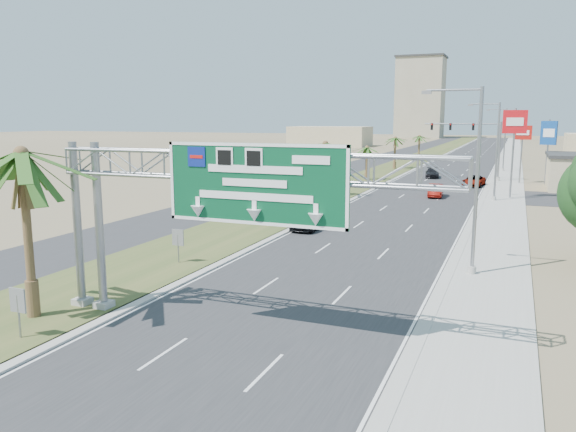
{
  "coord_description": "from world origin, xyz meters",
  "views": [
    {
      "loc": [
        9.32,
        -8.99,
        8.36
      ],
      "look_at": [
        0.3,
        13.24,
        4.2
      ],
      "focal_mm": 35.0,
      "sensor_mm": 36.0,
      "label": 1
    }
  ],
  "objects_px": {
    "car_left_lane": "(310,219)",
    "car_mid_lane": "(436,191)",
    "pole_sign_red_near": "(515,127)",
    "sign_gantry": "(223,180)",
    "pole_sign_blue": "(549,136)",
    "palm_near": "(21,155)",
    "signal_mast": "(484,145)",
    "pole_sign_red_far": "(522,137)",
    "car_far": "(432,173)",
    "car_right_lane": "(474,181)"
  },
  "relations": [
    {
      "from": "palm_near",
      "to": "signal_mast",
      "type": "height_order",
      "value": "palm_near"
    },
    {
      "from": "signal_mast",
      "to": "car_mid_lane",
      "type": "height_order",
      "value": "signal_mast"
    },
    {
      "from": "sign_gantry",
      "to": "pole_sign_blue",
      "type": "height_order",
      "value": "pole_sign_blue"
    },
    {
      "from": "signal_mast",
      "to": "car_far",
      "type": "height_order",
      "value": "signal_mast"
    },
    {
      "from": "signal_mast",
      "to": "pole_sign_red_far",
      "type": "relative_size",
      "value": 1.33
    },
    {
      "from": "signal_mast",
      "to": "pole_sign_red_near",
      "type": "bearing_deg",
      "value": -77.63
    },
    {
      "from": "car_mid_lane",
      "to": "pole_sign_blue",
      "type": "height_order",
      "value": "pole_sign_blue"
    },
    {
      "from": "palm_near",
      "to": "pole_sign_red_near",
      "type": "xyz_separation_m",
      "value": [
        18.2,
        46.51,
        0.55
      ]
    },
    {
      "from": "car_left_lane",
      "to": "pole_sign_red_far",
      "type": "bearing_deg",
      "value": 72.51
    },
    {
      "from": "car_mid_lane",
      "to": "car_far",
      "type": "distance_m",
      "value": 20.67
    },
    {
      "from": "signal_mast",
      "to": "car_mid_lane",
      "type": "bearing_deg",
      "value": -100.88
    },
    {
      "from": "signal_mast",
      "to": "pole_sign_blue",
      "type": "relative_size",
      "value": 1.24
    },
    {
      "from": "pole_sign_red_near",
      "to": "sign_gantry",
      "type": "bearing_deg",
      "value": -102.72
    },
    {
      "from": "sign_gantry",
      "to": "car_far",
      "type": "height_order",
      "value": "sign_gantry"
    },
    {
      "from": "palm_near",
      "to": "car_right_lane",
      "type": "xyz_separation_m",
      "value": [
        13.83,
        56.51,
        -6.25
      ]
    },
    {
      "from": "sign_gantry",
      "to": "car_left_lane",
      "type": "relative_size",
      "value": 3.63
    },
    {
      "from": "signal_mast",
      "to": "car_left_lane",
      "type": "xyz_separation_m",
      "value": [
        -10.14,
        -41.17,
        -4.06
      ]
    },
    {
      "from": "signal_mast",
      "to": "pole_sign_blue",
      "type": "xyz_separation_m",
      "value": [
        7.83,
        -2.0,
        1.39
      ]
    },
    {
      "from": "pole_sign_blue",
      "to": "car_right_lane",
      "type": "bearing_deg",
      "value": -146.82
    },
    {
      "from": "palm_near",
      "to": "pole_sign_red_near",
      "type": "height_order",
      "value": "pole_sign_red_near"
    },
    {
      "from": "car_left_lane",
      "to": "pole_sign_red_far",
      "type": "distance_m",
      "value": 42.24
    },
    {
      "from": "sign_gantry",
      "to": "pole_sign_blue",
      "type": "relative_size",
      "value": 2.02
    },
    {
      "from": "signal_mast",
      "to": "palm_near",
      "type": "bearing_deg",
      "value": -102.66
    },
    {
      "from": "car_left_lane",
      "to": "car_mid_lane",
      "type": "distance_m",
      "value": 23.0
    },
    {
      "from": "car_left_lane",
      "to": "pole_sign_blue",
      "type": "height_order",
      "value": "pole_sign_blue"
    },
    {
      "from": "car_mid_lane",
      "to": "car_right_lane",
      "type": "distance_m",
      "value": 12.05
    },
    {
      "from": "sign_gantry",
      "to": "signal_mast",
      "type": "relative_size",
      "value": 1.63
    },
    {
      "from": "sign_gantry",
      "to": "signal_mast",
      "type": "height_order",
      "value": "signal_mast"
    },
    {
      "from": "pole_sign_red_far",
      "to": "sign_gantry",
      "type": "bearing_deg",
      "value": -100.39
    },
    {
      "from": "car_left_lane",
      "to": "pole_sign_red_far",
      "type": "relative_size",
      "value": 0.6
    },
    {
      "from": "car_left_lane",
      "to": "pole_sign_red_near",
      "type": "relative_size",
      "value": 0.49
    },
    {
      "from": "pole_sign_red_near",
      "to": "pole_sign_blue",
      "type": "distance_m",
      "value": 16.02
    },
    {
      "from": "sign_gantry",
      "to": "car_right_lane",
      "type": "distance_m",
      "value": 55.14
    },
    {
      "from": "car_left_lane",
      "to": "car_mid_lane",
      "type": "xyz_separation_m",
      "value": [
        6.47,
        22.07,
        -0.09
      ]
    },
    {
      "from": "palm_near",
      "to": "signal_mast",
      "type": "xyz_separation_m",
      "value": [
        14.37,
        63.97,
        -2.08
      ]
    },
    {
      "from": "pole_sign_red_near",
      "to": "car_left_lane",
      "type": "bearing_deg",
      "value": -120.5
    },
    {
      "from": "sign_gantry",
      "to": "pole_sign_red_far",
      "type": "bearing_deg",
      "value": 79.61
    },
    {
      "from": "pole_sign_blue",
      "to": "pole_sign_red_near",
      "type": "bearing_deg",
      "value": -104.5
    },
    {
      "from": "car_mid_lane",
      "to": "car_far",
      "type": "bearing_deg",
      "value": 94.72
    },
    {
      "from": "car_right_lane",
      "to": "signal_mast",
      "type": "bearing_deg",
      "value": 92.84
    },
    {
      "from": "car_mid_lane",
      "to": "car_right_lane",
      "type": "bearing_deg",
      "value": 70.79
    },
    {
      "from": "car_far",
      "to": "car_right_lane",
      "type": "bearing_deg",
      "value": -62.18
    },
    {
      "from": "pole_sign_red_near",
      "to": "car_far",
      "type": "bearing_deg",
      "value": 119.63
    },
    {
      "from": "sign_gantry",
      "to": "car_left_lane",
      "type": "bearing_deg",
      "value": 100.6
    },
    {
      "from": "pole_sign_red_near",
      "to": "pole_sign_blue",
      "type": "relative_size",
      "value": 1.14
    },
    {
      "from": "car_right_lane",
      "to": "pole_sign_red_near",
      "type": "height_order",
      "value": "pole_sign_red_near"
    },
    {
      "from": "pole_sign_blue",
      "to": "pole_sign_red_far",
      "type": "relative_size",
      "value": 1.08
    },
    {
      "from": "palm_near",
      "to": "car_mid_lane",
      "type": "xyz_separation_m",
      "value": [
        10.7,
        44.87,
        -6.24
      ]
    },
    {
      "from": "car_right_lane",
      "to": "pole_sign_red_far",
      "type": "xyz_separation_m",
      "value": [
        5.31,
        5.46,
        5.39
      ]
    },
    {
      "from": "car_mid_lane",
      "to": "signal_mast",
      "type": "bearing_deg",
      "value": 74.98
    }
  ]
}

